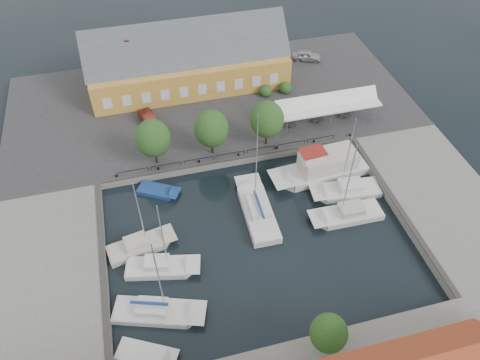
# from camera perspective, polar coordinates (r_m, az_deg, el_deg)

# --- Properties ---
(ground) EXTENTS (140.00, 140.00, 0.00)m
(ground) POSITION_cam_1_polar(r_m,az_deg,el_deg) (51.99, 1.67, -5.73)
(ground) COLOR black
(ground) RESTS_ON ground
(north_quay) EXTENTS (56.00, 26.00, 1.00)m
(north_quay) POSITION_cam_1_polar(r_m,az_deg,el_deg) (67.99, -3.65, 9.35)
(north_quay) COLOR #2D2D30
(north_quay) RESTS_ON ground
(west_quay) EXTENTS (12.00, 24.00, 1.00)m
(west_quay) POSITION_cam_1_polar(r_m,az_deg,el_deg) (51.02, -22.69, -11.50)
(west_quay) COLOR slate
(west_quay) RESTS_ON ground
(east_quay) EXTENTS (12.00, 24.00, 1.00)m
(east_quay) POSITION_cam_1_polar(r_m,az_deg,el_deg) (58.74, 23.39, -2.22)
(east_quay) COLOR slate
(east_quay) RESTS_ON ground
(quay_edge_fittings) EXTENTS (56.00, 24.72, 0.40)m
(quay_edge_fittings) POSITION_cam_1_polar(r_m,az_deg,el_deg) (54.19, 0.35, -1.23)
(quay_edge_fittings) COLOR #383533
(quay_edge_fittings) RESTS_ON north_quay
(warehouse) EXTENTS (28.56, 14.00, 9.55)m
(warehouse) POSITION_cam_1_polar(r_m,az_deg,el_deg) (69.91, -6.89, 14.10)
(warehouse) COLOR gold
(warehouse) RESTS_ON north_quay
(tent_canopy) EXTENTS (14.00, 4.00, 2.83)m
(tent_canopy) POSITION_cam_1_polar(r_m,az_deg,el_deg) (63.21, 10.53, 9.02)
(tent_canopy) COLOR white
(tent_canopy) RESTS_ON north_quay
(quay_trees) EXTENTS (18.20, 4.20, 6.30)m
(quay_trees) POSITION_cam_1_polar(r_m,az_deg,el_deg) (56.46, -3.52, 6.26)
(quay_trees) COLOR black
(quay_trees) RESTS_ON north_quay
(car_silver) EXTENTS (4.98, 3.46, 1.58)m
(car_silver) POSITION_cam_1_polar(r_m,az_deg,el_deg) (76.85, 8.11, 14.79)
(car_silver) COLOR #B3B5BB
(car_silver) RESTS_ON north_quay
(car_red) EXTENTS (2.82, 4.93, 1.54)m
(car_red) POSITION_cam_1_polar(r_m,az_deg,el_deg) (63.93, -11.00, 7.25)
(car_red) COLOR maroon
(car_red) RESTS_ON north_quay
(center_sailboat) EXTENTS (3.30, 10.37, 13.88)m
(center_sailboat) POSITION_cam_1_polar(r_m,az_deg,el_deg) (53.01, 2.12, -3.79)
(center_sailboat) COLOR silver
(center_sailboat) RESTS_ON ground
(trawler) EXTENTS (12.53, 4.48, 5.00)m
(trawler) POSITION_cam_1_polar(r_m,az_deg,el_deg) (57.71, 10.02, 1.44)
(trawler) COLOR silver
(trawler) RESTS_ON ground
(east_boat_a) EXTENTS (8.55, 3.51, 11.79)m
(east_boat_a) POSITION_cam_1_polar(r_m,az_deg,el_deg) (56.58, 12.87, -1.34)
(east_boat_a) COLOR silver
(east_boat_a) RESTS_ON ground
(east_boat_b) EXTENTS (8.52, 2.96, 11.48)m
(east_boat_b) POSITION_cam_1_polar(r_m,az_deg,el_deg) (54.07, 12.95, -4.20)
(east_boat_b) COLOR silver
(east_boat_b) RESTS_ON ground
(west_boat_b) EXTENTS (7.63, 3.85, 10.17)m
(west_boat_b) POSITION_cam_1_polar(r_m,az_deg,el_deg) (51.13, -12.06, -7.93)
(west_boat_b) COLOR #BCB8A9
(west_boat_b) RESTS_ON ground
(west_boat_c) EXTENTS (7.92, 4.01, 10.44)m
(west_boat_c) POSITION_cam_1_polar(r_m,az_deg,el_deg) (49.12, -9.59, -10.55)
(west_boat_c) COLOR silver
(west_boat_c) RESTS_ON ground
(west_boat_d) EXTENTS (9.11, 5.28, 11.77)m
(west_boat_d) POSITION_cam_1_polar(r_m,az_deg,el_deg) (46.54, -10.07, -15.63)
(west_boat_d) COLOR silver
(west_boat_d) RESTS_ON ground
(launch_sw) EXTENTS (5.80, 4.37, 0.98)m
(launch_sw) POSITION_cam_1_polar(r_m,az_deg,el_deg) (45.01, -11.39, -20.24)
(launch_sw) COLOR silver
(launch_sw) RESTS_ON ground
(launch_nw) EXTENTS (5.35, 4.24, 0.88)m
(launch_nw) POSITION_cam_1_polar(r_m,az_deg,el_deg) (56.20, -9.97, -1.40)
(launch_nw) COLOR navy
(launch_nw) RESTS_ON ground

